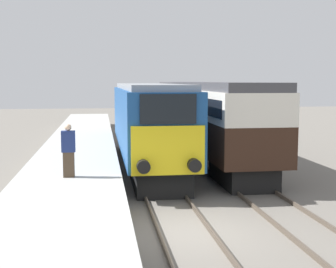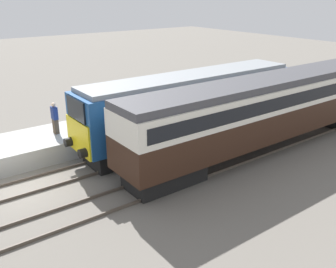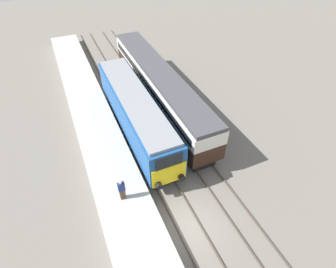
# 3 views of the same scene
# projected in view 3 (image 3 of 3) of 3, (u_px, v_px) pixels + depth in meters

# --- Properties ---
(ground_plane) EXTENTS (120.00, 120.00, 0.00)m
(ground_plane) POSITION_uv_depth(u_px,v_px,m) (188.00, 226.00, 16.82)
(ground_plane) COLOR slate
(platform_left) EXTENTS (3.50, 50.00, 1.01)m
(platform_left) POSITION_uv_depth(u_px,v_px,m) (106.00, 153.00, 20.94)
(platform_left) COLOR #A8A8A3
(platform_left) RESTS_ON ground_plane
(rails_near_track) EXTENTS (1.51, 60.00, 0.14)m
(rails_near_track) POSITION_uv_depth(u_px,v_px,m) (158.00, 171.00, 20.18)
(rails_near_track) COLOR #4C4238
(rails_near_track) RESTS_ON ground_plane
(rails_far_track) EXTENTS (1.50, 60.00, 0.14)m
(rails_far_track) POSITION_uv_depth(u_px,v_px,m) (197.00, 157.00, 21.20)
(rails_far_track) COLOR #4C4238
(rails_far_track) RESTS_ON ground_plane
(locomotive) EXTENTS (2.70, 14.40, 4.01)m
(locomotive) POSITION_uv_depth(u_px,v_px,m) (136.00, 113.00, 22.11)
(locomotive) COLOR black
(locomotive) RESTS_ON ground_plane
(passenger_carriage) EXTENTS (2.75, 19.19, 4.08)m
(passenger_carriage) POSITION_uv_depth(u_px,v_px,m) (159.00, 84.00, 25.03)
(passenger_carriage) COLOR black
(passenger_carriage) RESTS_ON ground_plane
(person_on_platform) EXTENTS (0.44, 0.26, 1.74)m
(person_on_platform) POSITION_uv_depth(u_px,v_px,m) (122.00, 190.00, 16.65)
(person_on_platform) COLOR #473828
(person_on_platform) RESTS_ON platform_left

